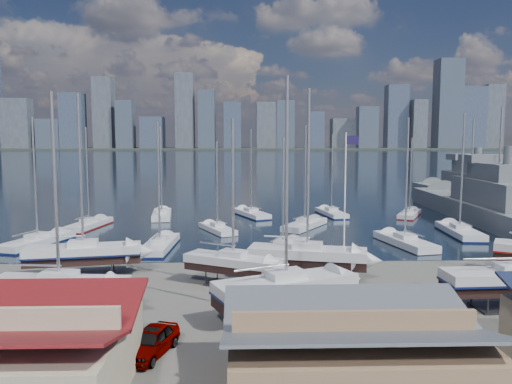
{
  "coord_description": "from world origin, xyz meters",
  "views": [
    {
      "loc": [
        -5.44,
        -48.98,
        12.23
      ],
      "look_at": [
        -3.68,
        8.0,
        6.24
      ],
      "focal_mm": 35.0,
      "sensor_mm": 36.0,
      "label": 1
    }
  ],
  "objects_px": {
    "sailboat_cradle_0": "(83,253)",
    "naval_ship_west": "(470,194)",
    "flagpole": "(346,196)",
    "naval_ship_east": "(497,213)",
    "car_a": "(151,341)"
  },
  "relations": [
    {
      "from": "naval_ship_east",
      "to": "car_a",
      "type": "relative_size",
      "value": 11.12
    },
    {
      "from": "sailboat_cradle_0",
      "to": "flagpole",
      "type": "xyz_separation_m",
      "value": [
        23.05,
        -2.61,
        5.36
      ]
    },
    {
      "from": "sailboat_cradle_0",
      "to": "naval_ship_west",
      "type": "relative_size",
      "value": 0.39
    },
    {
      "from": "naval_ship_west",
      "to": "flagpole",
      "type": "xyz_separation_m",
      "value": [
        -35.96,
        -53.8,
        5.78
      ]
    },
    {
      "from": "naval_ship_east",
      "to": "car_a",
      "type": "height_order",
      "value": "naval_ship_east"
    },
    {
      "from": "car_a",
      "to": "sailboat_cradle_0",
      "type": "bearing_deg",
      "value": 135.33
    },
    {
      "from": "sailboat_cradle_0",
      "to": "naval_ship_west",
      "type": "xyz_separation_m",
      "value": [
        59.01,
        51.2,
        -0.42
      ]
    },
    {
      "from": "flagpole",
      "to": "car_a",
      "type": "bearing_deg",
      "value": -134.79
    },
    {
      "from": "sailboat_cradle_0",
      "to": "flagpole",
      "type": "bearing_deg",
      "value": -16.46
    },
    {
      "from": "naval_ship_east",
      "to": "flagpole",
      "type": "distance_m",
      "value": 40.79
    },
    {
      "from": "naval_ship_west",
      "to": "sailboat_cradle_0",
      "type": "bearing_deg",
      "value": 127.45
    },
    {
      "from": "naval_ship_west",
      "to": "car_a",
      "type": "bearing_deg",
      "value": 140.16
    },
    {
      "from": "sailboat_cradle_0",
      "to": "naval_ship_east",
      "type": "xyz_separation_m",
      "value": [
        51.31,
        26.23,
        -0.41
      ]
    },
    {
      "from": "flagpole",
      "to": "naval_ship_east",
      "type": "bearing_deg",
      "value": 45.58
    },
    {
      "from": "sailboat_cradle_0",
      "to": "naval_ship_east",
      "type": "bearing_deg",
      "value": 17.07
    }
  ]
}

